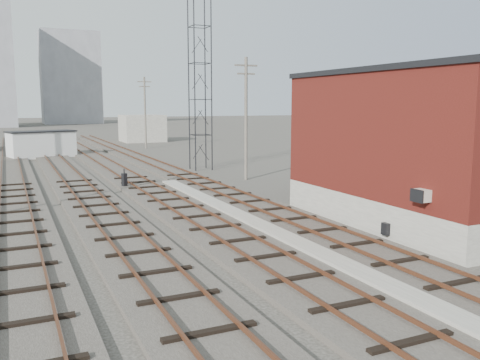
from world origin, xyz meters
TOP-DOWN VIEW (x-y plane):
  - ground at (0.00, 60.00)m, footprint 320.00×320.00m
  - track_right at (2.50, 39.00)m, footprint 3.20×90.00m
  - track_mid_right at (-1.50, 39.00)m, footprint 3.20×90.00m
  - track_mid_left at (-5.50, 39.00)m, footprint 3.20×90.00m
  - track_left at (-9.50, 39.00)m, footprint 3.20×90.00m
  - platform_curb at (0.50, 14.00)m, footprint 0.90×28.00m
  - brick_building at (7.50, 12.00)m, footprint 6.54×12.20m
  - lattice_tower at (5.50, 35.00)m, footprint 1.60×1.60m
  - utility_pole_right_a at (6.50, 28.00)m, footprint 1.80×0.24m
  - utility_pole_right_b at (6.50, 58.00)m, footprint 1.80×0.24m
  - apartment_right at (8.00, 150.00)m, footprint 16.00×12.00m
  - shed_right at (9.00, 70.00)m, footprint 6.00×6.00m
  - switch_stand at (-2.69, 27.54)m, footprint 0.38×0.38m
  - site_trailer at (-6.36, 51.36)m, footprint 7.25×4.57m

SIDE VIEW (x-z plane):
  - ground at x=0.00m, z-range 0.00..0.00m
  - track_right at x=2.50m, z-range -0.09..0.30m
  - track_mid_right at x=-1.50m, z-range -0.09..0.30m
  - track_mid_left at x=-5.50m, z-range -0.09..0.30m
  - track_left at x=-9.50m, z-range -0.09..0.30m
  - platform_curb at x=0.50m, z-range 0.00..0.26m
  - switch_stand at x=-2.69m, z-range -0.04..1.22m
  - site_trailer at x=-6.36m, z-range 0.01..2.84m
  - shed_right at x=9.00m, z-range 0.00..4.00m
  - brick_building at x=7.50m, z-range 0.02..7.24m
  - utility_pole_right_a at x=6.50m, z-range 0.30..9.30m
  - utility_pole_right_b at x=6.50m, z-range 0.30..9.30m
  - lattice_tower at x=5.50m, z-range 0.00..15.00m
  - apartment_right at x=8.00m, z-range 0.00..26.00m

